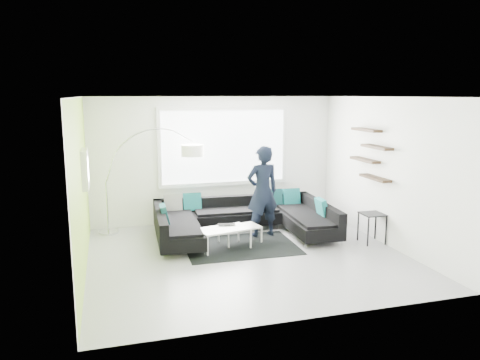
# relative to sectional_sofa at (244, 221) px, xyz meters

# --- Properties ---
(ground) EXTENTS (5.50, 5.50, 0.00)m
(ground) POSITION_rel_sectional_sofa_xyz_m (-0.26, -1.12, -0.33)
(ground) COLOR #929298
(ground) RESTS_ON ground
(room_shell) EXTENTS (5.54, 5.04, 2.82)m
(room_shell) POSITION_rel_sectional_sofa_xyz_m (-0.22, -0.91, 1.48)
(room_shell) COLOR white
(room_shell) RESTS_ON ground
(sectional_sofa) EXTENTS (3.58, 2.32, 0.75)m
(sectional_sofa) POSITION_rel_sectional_sofa_xyz_m (0.00, 0.00, 0.00)
(sectional_sofa) COLOR black
(sectional_sofa) RESTS_ON ground
(rug) EXTENTS (2.13, 1.57, 0.01)m
(rug) POSITION_rel_sectional_sofa_xyz_m (-0.23, -0.58, -0.32)
(rug) COLOR black
(rug) RESTS_ON ground
(coffee_table) EXTENTS (1.31, 0.93, 0.39)m
(coffee_table) POSITION_rel_sectional_sofa_xyz_m (-0.37, -0.48, -0.14)
(coffee_table) COLOR silver
(coffee_table) RESTS_ON ground
(arc_lamp) EXTENTS (2.16, 1.18, 2.17)m
(arc_lamp) POSITION_rel_sectional_sofa_xyz_m (-2.63, 1.00, 0.75)
(arc_lamp) COLOR silver
(arc_lamp) RESTS_ON ground
(side_table) EXTENTS (0.43, 0.43, 0.58)m
(side_table) POSITION_rel_sectional_sofa_xyz_m (2.28, -1.05, -0.04)
(side_table) COLOR black
(side_table) RESTS_ON ground
(person) EXTENTS (0.76, 0.58, 1.84)m
(person) POSITION_rel_sectional_sofa_xyz_m (0.38, -0.04, 0.59)
(person) COLOR black
(person) RESTS_ON ground
(laptop) EXTENTS (0.38, 0.30, 0.03)m
(laptop) POSITION_rel_sectional_sofa_xyz_m (-0.46, -0.46, 0.07)
(laptop) COLOR black
(laptop) RESTS_ON coffee_table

